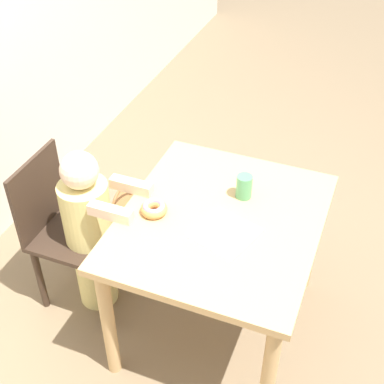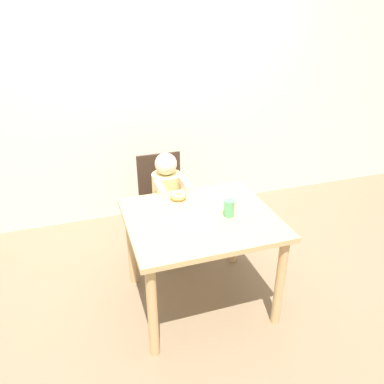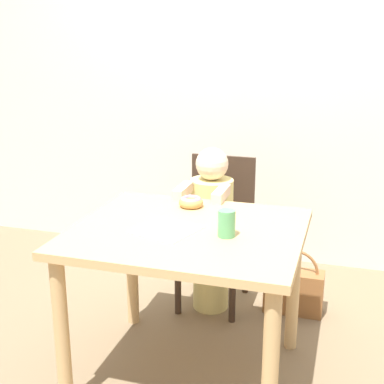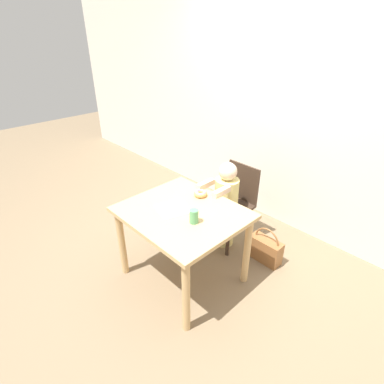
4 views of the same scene
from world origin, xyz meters
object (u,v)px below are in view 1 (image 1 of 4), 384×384
object	(u,v)px
handbag	(123,221)
cup	(244,187)
donut	(154,208)
chair	(70,232)
child_figure	(90,232)

from	to	relation	value
handbag	cup	world-z (taller)	cup
handbag	cup	size ratio (longest dim) A/B	3.33
handbag	cup	xyz separation A→B (m)	(-0.21, -0.75, 0.62)
donut	chair	bearing A→B (deg)	89.18
donut	cup	distance (m)	0.40
chair	child_figure	size ratio (longest dim) A/B	0.89
handbag	chair	bearing A→B (deg)	176.09
child_figure	handbag	bearing A→B (deg)	10.97
chair	donut	distance (m)	0.55
child_figure	donut	distance (m)	0.44
chair	donut	size ratio (longest dim) A/B	7.13
chair	handbag	distance (m)	0.54
child_figure	cup	size ratio (longest dim) A/B	8.31
donut	handbag	xyz separation A→B (m)	(0.46, 0.43, -0.59)
child_figure	cup	world-z (taller)	child_figure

